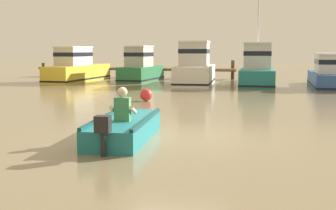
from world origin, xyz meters
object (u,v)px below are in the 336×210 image
object	(u,v)px
moored_boat_yellow	(77,68)
moored_boat_green	(141,68)
moored_boat_blue	(328,75)
mooring_buoy	(146,95)
moored_boat_teal	(257,69)
moored_boat_white	(195,69)
rowboat_with_person	(125,128)

from	to	relation	value
moored_boat_yellow	moored_boat_green	bearing A→B (deg)	16.53
moored_boat_blue	mooring_buoy	world-z (taller)	moored_boat_blue
moored_boat_green	moored_boat_teal	bearing A→B (deg)	-7.31
mooring_buoy	moored_boat_blue	bearing A→B (deg)	50.41
moored_boat_yellow	moored_boat_white	world-z (taller)	moored_boat_white
moored_boat_teal	moored_boat_blue	distance (m)	3.85
rowboat_with_person	moored_boat_yellow	xyz separation A→B (m)	(-9.66, 16.28, 0.57)
moored_boat_blue	rowboat_with_person	bearing A→B (deg)	-108.69
moored_boat_yellow	moored_boat_green	world-z (taller)	moored_boat_green
rowboat_with_person	moored_boat_white	world-z (taller)	moored_boat_white
moored_boat_yellow	moored_boat_teal	xyz separation A→B (m)	(11.26, 0.20, 0.06)
moored_boat_teal	moored_boat_white	bearing A→B (deg)	-167.28
moored_boat_green	moored_boat_teal	distance (m)	7.45
moored_boat_white	moored_boat_blue	distance (m)	7.28
moored_boat_white	moored_boat_teal	bearing A→B (deg)	12.72
moored_boat_yellow	moored_boat_green	distance (m)	4.04
moored_boat_teal	mooring_buoy	size ratio (longest dim) A/B	14.14
moored_boat_green	moored_boat_blue	distance (m)	11.29
moored_boat_yellow	moored_boat_white	distance (m)	7.83
rowboat_with_person	moored_boat_yellow	distance (m)	18.94
rowboat_with_person	mooring_buoy	distance (m)	7.38
rowboat_with_person	moored_boat_teal	xyz separation A→B (m)	(1.60, 16.48, 0.63)
moored_boat_teal	mooring_buoy	distance (m)	10.02
moored_boat_green	mooring_buoy	size ratio (longest dim) A/B	9.44
moored_boat_green	moored_boat_teal	xyz separation A→B (m)	(7.39, -0.95, 0.06)
moored_boat_green	mooring_buoy	distance (m)	11.02
rowboat_with_person	moored_boat_teal	distance (m)	16.57
moored_boat_green	moored_boat_blue	size ratio (longest dim) A/B	0.72
moored_boat_teal	moored_boat_blue	xyz separation A→B (m)	(3.81, -0.49, -0.21)
moored_boat_yellow	moored_boat_teal	size ratio (longest dim) A/B	0.96
moored_boat_yellow	moored_boat_white	size ratio (longest dim) A/B	1.15
rowboat_with_person	moored_boat_white	distance (m)	15.83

